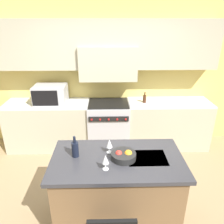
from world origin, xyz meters
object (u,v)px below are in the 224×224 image
(wine_glass_near, at_px, (106,160))
(oil_bottle_on_counter, at_px, (145,99))
(range_stove, at_px, (109,125))
(wine_bottle, at_px, (75,149))
(wine_glass_far, at_px, (109,144))
(microwave, at_px, (51,94))
(fruit_bowl, at_px, (124,155))

(wine_glass_near, relative_size, oil_bottle_on_counter, 0.87)
(range_stove, height_order, wine_bottle, wine_bottle)
(wine_glass_far, bearing_deg, microwave, 122.21)
(wine_glass_near, height_order, wine_glass_far, same)
(microwave, distance_m, fruit_bowl, 2.19)
(microwave, bearing_deg, oil_bottle_on_counter, -0.53)
(microwave, xyz_separation_m, fruit_bowl, (1.22, -1.81, -0.13))
(wine_glass_far, xyz_separation_m, oil_bottle_on_counter, (0.69, 1.67, -0.04))
(wine_glass_far, relative_size, fruit_bowl, 0.62)
(wine_glass_near, relative_size, fruit_bowl, 0.62)
(wine_glass_near, bearing_deg, oil_bottle_on_counter, 69.78)
(range_stove, xyz_separation_m, oil_bottle_on_counter, (0.68, 0.00, 0.54))
(wine_bottle, xyz_separation_m, wine_glass_near, (0.34, -0.25, 0.02))
(oil_bottle_on_counter, bearing_deg, fruit_bowl, -106.38)
(fruit_bowl, bearing_deg, wine_glass_near, -137.48)
(microwave, height_order, wine_glass_near, microwave)
(microwave, bearing_deg, range_stove, -1.00)
(range_stove, distance_m, fruit_bowl, 1.87)
(microwave, relative_size, wine_glass_far, 3.33)
(wine_bottle, relative_size, wine_glass_far, 1.46)
(oil_bottle_on_counter, bearing_deg, wine_glass_far, -112.30)
(microwave, distance_m, wine_glass_near, 2.24)
(fruit_bowl, bearing_deg, wine_bottle, 173.57)
(range_stove, distance_m, wine_bottle, 1.86)
(wine_glass_near, xyz_separation_m, wine_glass_far, (0.04, 0.31, 0.00))
(wine_glass_near, xyz_separation_m, fruit_bowl, (0.20, 0.18, -0.08))
(wine_bottle, height_order, oil_bottle_on_counter, wine_bottle)
(fruit_bowl, bearing_deg, wine_glass_far, 141.67)
(wine_glass_near, bearing_deg, wine_bottle, 144.42)
(fruit_bowl, bearing_deg, microwave, 123.97)
(wine_glass_far, bearing_deg, wine_bottle, -170.77)
(microwave, bearing_deg, wine_glass_far, -57.79)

